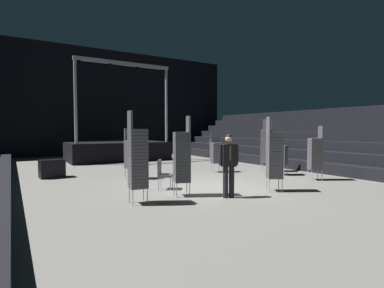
# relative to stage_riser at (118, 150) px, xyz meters

# --- Properties ---
(ground_plane) EXTENTS (22.00, 30.00, 0.10)m
(ground_plane) POSITION_rel_stage_riser_xyz_m (0.00, -10.18, -0.70)
(ground_plane) COLOR slate
(arena_end_wall) EXTENTS (22.00, 0.30, 8.00)m
(arena_end_wall) POSITION_rel_stage_riser_xyz_m (0.00, 4.82, 3.35)
(arena_end_wall) COLOR black
(arena_end_wall) RESTS_ON ground_plane
(bleacher_bank_right) EXTENTS (5.25, 24.00, 3.15)m
(bleacher_bank_right) POSITION_rel_stage_riser_xyz_m (8.38, -9.18, 0.92)
(bleacher_bank_right) COLOR black
(bleacher_bank_right) RESTS_ON ground_plane
(stage_riser) EXTENTS (5.92, 3.33, 5.84)m
(stage_riser) POSITION_rel_stage_riser_xyz_m (0.00, 0.00, 0.00)
(stage_riser) COLOR black
(stage_riser) RESTS_ON ground_plane
(man_with_tie) EXTENTS (0.57, 0.34, 1.79)m
(man_with_tie) POSITION_rel_stage_riser_xyz_m (-0.51, -11.87, 0.36)
(man_with_tie) COLOR black
(man_with_tie) RESTS_ON ground_plane
(chair_stack_front_left) EXTENTS (0.58, 0.58, 1.71)m
(chair_stack_front_left) POSITION_rel_stage_riser_xyz_m (4.02, -9.62, 0.21)
(chair_stack_front_left) COLOR #B2B5BA
(chair_stack_front_left) RESTS_ON ground_plane
(chair_stack_front_right) EXTENTS (0.55, 0.55, 2.31)m
(chair_stack_front_right) POSITION_rel_stage_riser_xyz_m (-1.51, -10.98, 0.50)
(chair_stack_front_right) COLOR #B2B5BA
(chair_stack_front_right) RESTS_ON ground_plane
(chair_stack_mid_left) EXTENTS (0.55, 0.55, 1.79)m
(chair_stack_mid_left) POSITION_rel_stage_riser_xyz_m (2.20, -7.51, 0.25)
(chair_stack_mid_left) COLOR #B2B5BA
(chair_stack_mid_left) RESTS_ON ground_plane
(chair_stack_mid_right) EXTENTS (0.49, 0.49, 2.39)m
(chair_stack_mid_right) POSITION_rel_stage_riser_xyz_m (-2.94, -11.19, 0.54)
(chair_stack_mid_right) COLOR #B2B5BA
(chair_stack_mid_right) RESTS_ON ground_plane
(chair_stack_mid_centre) EXTENTS (0.60, 0.60, 1.79)m
(chair_stack_mid_centre) POSITION_rel_stage_riser_xyz_m (4.54, -4.06, 0.25)
(chair_stack_mid_centre) COLOR #B2B5BA
(chair_stack_mid_centre) RESTS_ON ground_plane
(chair_stack_rear_left) EXTENTS (0.60, 0.60, 2.05)m
(chair_stack_rear_left) POSITION_rel_stage_riser_xyz_m (4.15, -11.20, 0.37)
(chair_stack_rear_left) COLOR #B2B5BA
(chair_stack_rear_left) RESTS_ON ground_plane
(chair_stack_rear_right) EXTENTS (0.52, 0.52, 1.96)m
(chair_stack_rear_right) POSITION_rel_stage_riser_xyz_m (-1.71, -7.32, 0.33)
(chair_stack_rear_right) COLOR #B2B5BA
(chair_stack_rear_right) RESTS_ON ground_plane
(chair_stack_rear_centre) EXTENTS (0.60, 0.60, 2.31)m
(chair_stack_rear_centre) POSITION_rel_stage_riser_xyz_m (1.26, -11.88, 0.50)
(chair_stack_rear_centre) COLOR #B2B5BA
(chair_stack_rear_centre) RESTS_ON ground_plane
(chair_stack_aisle_left) EXTENTS (0.61, 0.61, 2.39)m
(chair_stack_aisle_left) POSITION_rel_stage_riser_xyz_m (4.27, -8.51, 0.54)
(chair_stack_aisle_left) COLOR #B2B5BA
(chair_stack_aisle_left) RESTS_ON ground_plane
(equipment_road_case) EXTENTS (0.96, 0.69, 0.72)m
(equipment_road_case) POSITION_rel_stage_riser_xyz_m (-4.35, -5.45, -0.29)
(equipment_road_case) COLOR black
(equipment_road_case) RESTS_ON ground_plane
(loose_chair_near_man) EXTENTS (0.62, 0.62, 0.95)m
(loose_chair_near_man) POSITION_rel_stage_riser_xyz_m (-1.55, -9.82, -0.12)
(loose_chair_near_man) COLOR #B2B5BA
(loose_chair_near_man) RESTS_ON ground_plane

